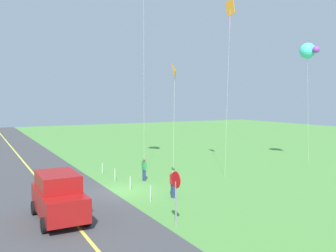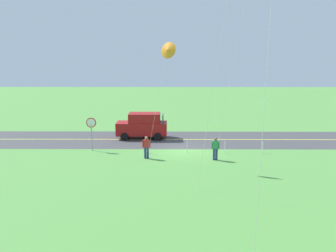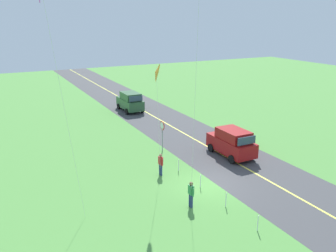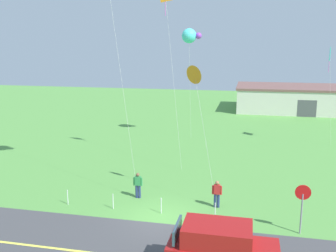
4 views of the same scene
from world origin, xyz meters
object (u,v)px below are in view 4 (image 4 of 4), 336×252
(person_adult_near, at_px, (138,184))
(kite_blue_mid, at_px, (195,75))
(stop_sign, at_px, (302,200))
(kite_green_far, at_px, (190,36))
(car_suv_foreground, at_px, (221,250))
(person_adult_companion, at_px, (217,193))
(kite_pink_drift, at_px, (330,56))
(warehouse_distant, at_px, (302,98))

(person_adult_near, xyz_separation_m, kite_blue_mid, (3.31, 0.60, 6.67))
(stop_sign, xyz_separation_m, kite_green_far, (-8.58, 18.28, 8.24))
(car_suv_foreground, bearing_deg, person_adult_companion, 96.44)
(person_adult_near, xyz_separation_m, kite_green_far, (0.60, 15.64, 9.18))
(person_adult_companion, bearing_deg, stop_sign, 44.45)
(kite_pink_drift, bearing_deg, person_adult_companion, -118.11)
(warehouse_distant, bearing_deg, kite_green_far, -123.65)
(kite_green_far, distance_m, warehouse_distant, 25.10)
(stop_sign, xyz_separation_m, person_adult_companion, (-4.35, 2.26, -0.94))
(person_adult_companion, xyz_separation_m, kite_pink_drift, (8.35, 15.63, 7.38))
(warehouse_distant, bearing_deg, person_adult_companion, -103.97)
(car_suv_foreground, distance_m, stop_sign, 5.74)
(stop_sign, height_order, person_adult_companion, stop_sign)
(person_adult_companion, height_order, warehouse_distant, warehouse_distant)
(car_suv_foreground, distance_m, kite_green_far, 24.89)
(person_adult_companion, bearing_deg, kite_pink_drift, 133.87)
(kite_blue_mid, bearing_deg, person_adult_near, -169.67)
(stop_sign, xyz_separation_m, kite_blue_mid, (-5.87, 3.24, 5.73))
(car_suv_foreground, distance_m, kite_pink_drift, 24.62)
(car_suv_foreground, xyz_separation_m, warehouse_distant, (8.14, 42.44, 0.60))
(person_adult_near, height_order, kite_blue_mid, kite_blue_mid)
(kite_blue_mid, xyz_separation_m, kite_green_far, (-2.71, 15.04, 2.51))
(car_suv_foreground, relative_size, warehouse_distant, 0.24)
(car_suv_foreground, xyz_separation_m, person_adult_near, (-5.59, 7.07, -0.29))
(person_adult_companion, height_order, kite_pink_drift, kite_pink_drift)
(kite_blue_mid, relative_size, kite_pink_drift, 0.90)
(car_suv_foreground, height_order, person_adult_companion, car_suv_foreground)
(person_adult_companion, bearing_deg, car_suv_foreground, -11.59)
(kite_green_far, bearing_deg, person_adult_near, -92.21)
(kite_green_far, height_order, kite_pink_drift, kite_green_far)
(stop_sign, bearing_deg, car_suv_foreground, -129.05)
(person_adult_near, height_order, warehouse_distant, warehouse_distant)
(car_suv_foreground, relative_size, person_adult_companion, 2.75)
(kite_blue_mid, distance_m, kite_pink_drift, 17.68)
(person_adult_companion, height_order, kite_green_far, kite_green_far)
(car_suv_foreground, bearing_deg, warehouse_distant, 79.14)
(person_adult_near, distance_m, person_adult_companion, 4.85)
(stop_sign, xyz_separation_m, kite_pink_drift, (4.00, 17.90, 6.45))
(car_suv_foreground, height_order, warehouse_distant, warehouse_distant)
(person_adult_companion, distance_m, kite_pink_drift, 19.20)
(person_adult_companion, xyz_separation_m, kite_blue_mid, (-1.52, 0.98, 6.67))
(stop_sign, bearing_deg, kite_pink_drift, 77.39)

